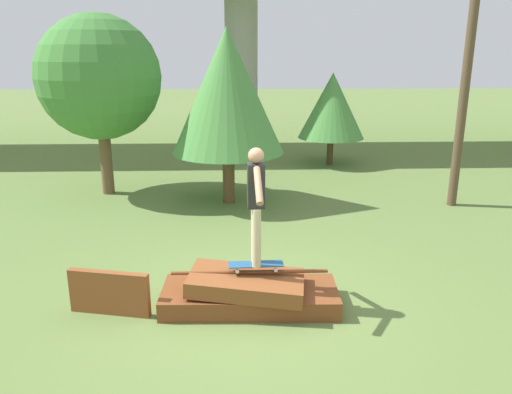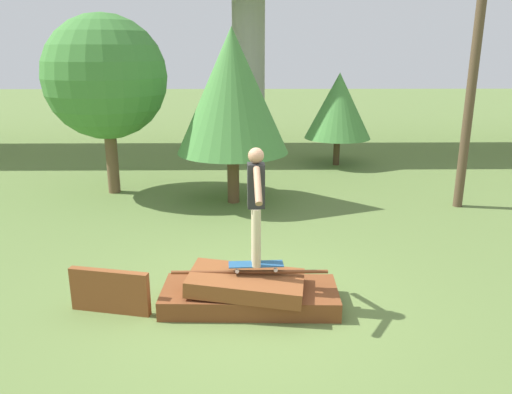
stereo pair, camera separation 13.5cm
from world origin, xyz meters
The scene contains 9 objects.
ground_plane centered at (0.00, 0.00, 0.00)m, with size 80.00×80.00×0.00m, color olive.
scrap_pile centered at (-0.02, -0.02, 0.21)m, with size 2.44×1.08×0.53m.
scrap_plank_loose centered at (-1.88, -0.14, 0.30)m, with size 1.11×0.34×0.61m.
skateboard centered at (0.09, 0.02, 0.61)m, with size 0.75×0.25×0.09m.
skater centered at (0.09, 0.02, 1.55)m, with size 0.23×1.20×1.60m.
utility_pole centered at (4.74, 4.53, 3.53)m, with size 1.30×0.20×6.80m.
tree_behind_left centered at (2.69, 8.83, 1.80)m, with size 2.00×2.00×2.78m.
tree_behind_right centered at (-0.37, 4.93, 2.53)m, with size 2.51×2.51×3.91m.
tree_mid_back centered at (-3.36, 5.81, 2.79)m, with size 2.89×2.89×4.24m.
Camera 1 is at (-0.14, -6.22, 3.42)m, focal length 35.00 mm.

